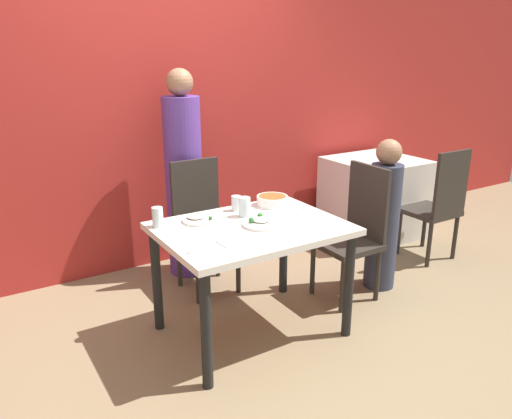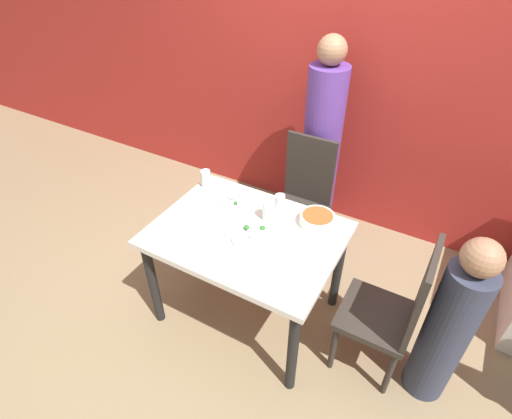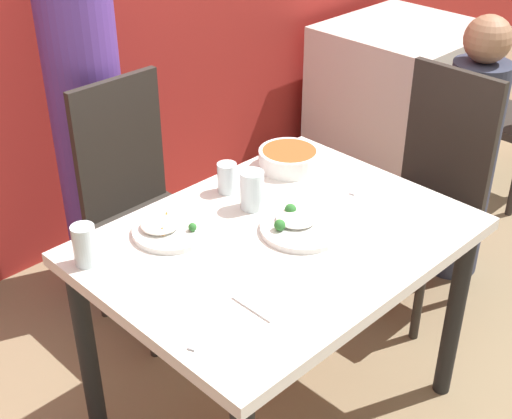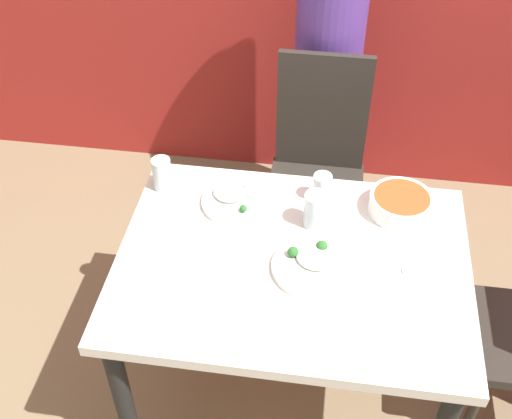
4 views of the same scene
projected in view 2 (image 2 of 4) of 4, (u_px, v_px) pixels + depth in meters
name	position (u px, v px, depth m)	size (l,w,h in m)	color
ground_plane	(248.00, 310.00, 2.82)	(10.00, 10.00, 0.00)	#847051
wall_back	(341.00, 61.00, 2.95)	(10.00, 0.06, 2.70)	#A82823
dining_table	(247.00, 244.00, 2.43)	(1.11, 0.83, 0.73)	silver
chair_adult_spot	(302.00, 198.00, 3.02)	(0.40, 0.40, 0.97)	#2D2823
chair_child_spot	(393.00, 311.00, 2.19)	(0.40, 0.40, 0.97)	#2D2823
person_adult	(321.00, 151.00, 3.07)	(0.29, 0.29, 1.62)	#5B3893
person_child	(448.00, 328.00, 2.06)	(0.23, 0.23, 1.14)	#33384C
bowl_curry	(317.00, 219.00, 2.41)	(0.21, 0.21, 0.07)	white
plate_rice_adult	(236.00, 198.00, 2.61)	(0.24, 0.24, 0.05)	white
plate_rice_child	(254.00, 236.00, 2.32)	(0.25, 0.25, 0.05)	white
glass_water_tall	(280.00, 202.00, 2.52)	(0.06, 0.06, 0.10)	silver
glass_water_short	(268.00, 211.00, 2.43)	(0.08, 0.08, 0.13)	silver
glass_water_center	(206.00, 179.00, 2.72)	(0.07, 0.07, 0.12)	silver
napkin_folded	(195.00, 237.00, 2.33)	(0.14, 0.14, 0.01)	white
fork_steel	(172.00, 224.00, 2.42)	(0.17, 0.09, 0.01)	silver
spoon_steel	(314.00, 255.00, 2.21)	(0.18, 0.05, 0.01)	silver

